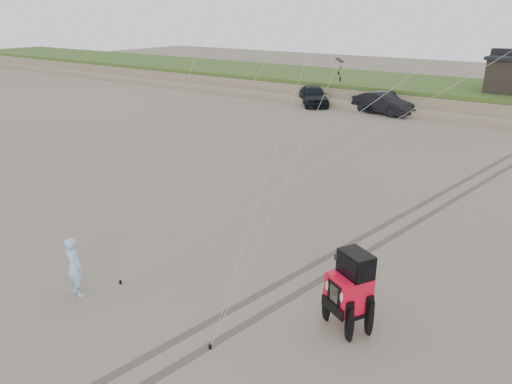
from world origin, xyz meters
TOP-DOWN VIEW (x-y plane):
  - ground at (0.00, 0.00)m, footprint 160.00×160.00m
  - dune_ridge at (0.00, 37.50)m, footprint 160.00×14.25m
  - truck_a at (-13.99, 30.03)m, footprint 4.95×5.30m
  - truck_b at (-7.50, 30.11)m, footprint 5.47×3.08m
  - truck_c at (-7.92, 31.94)m, footprint 2.45×5.59m
  - jeep at (3.55, 1.60)m, footprint 3.98×5.15m
  - man at (-3.71, -1.69)m, footprint 0.70×0.47m
  - stake_main at (-3.17, -0.53)m, footprint 0.08×0.08m
  - stake_aux at (1.19, -1.27)m, footprint 0.08×0.08m
  - tire_tracks at (2.00, 8.00)m, footprint 5.22×29.74m

SIDE VIEW (x-z plane):
  - ground at x=0.00m, z-range 0.00..0.00m
  - tire_tracks at x=2.00m, z-range 0.00..0.01m
  - stake_main at x=-3.17m, z-range 0.00..0.12m
  - stake_aux at x=1.19m, z-range 0.00..0.12m
  - truck_c at x=-7.92m, z-range 0.00..1.60m
  - dune_ridge at x=0.00m, z-range -0.04..1.68m
  - truck_b at x=-7.50m, z-range 0.00..1.71m
  - jeep at x=3.55m, z-range 0.00..1.77m
  - truck_a at x=-13.99m, z-range 0.00..1.77m
  - man at x=-3.71m, z-range 0.00..1.87m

